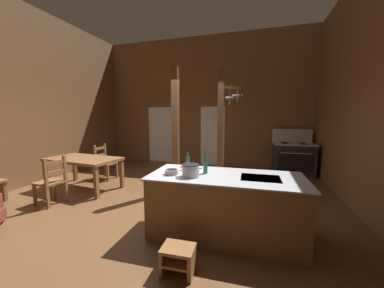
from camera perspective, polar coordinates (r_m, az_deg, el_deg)
name	(u,v)px	position (r m, az deg, el deg)	size (l,w,h in m)	color
ground_plane	(155,208)	(4.42, -9.72, -16.30)	(7.95, 8.44, 0.10)	brown
wall_back	(203,102)	(7.74, 3.00, 11.03)	(7.95, 0.14, 4.43)	brown
wall_left	(9,94)	(6.58, -40.49, 9.96)	(0.14, 8.44, 4.43)	brown
glazed_door_back_left	(161,135)	(8.22, -8.16, 2.45)	(1.00, 0.01, 2.05)	white
glazed_panel_back_right	(212,136)	(7.61, 5.43, 2.10)	(0.84, 0.01, 2.05)	white
kitchen_island	(225,205)	(3.26, 8.74, -15.73)	(2.19, 1.02, 0.89)	brown
stove_range	(293,158)	(7.04, 25.14, -3.45)	(1.16, 0.85, 1.32)	#242424
support_post_with_pot_rack	(222,126)	(5.07, 7.87, 4.63)	(0.57, 0.28, 2.78)	brown
support_post_center	(176,131)	(4.84, -4.37, 3.46)	(0.14, 0.14, 2.78)	brown
step_stool	(178,257)	(2.68, -3.67, -27.75)	(0.37, 0.30, 0.30)	brown
dining_table	(83,162)	(5.72, -26.82, -4.19)	(1.78, 1.07, 0.74)	brown
ladderback_chair_near_window	(52,181)	(5.08, -33.12, -8.30)	(0.49, 0.49, 0.95)	brown
ladderback_chair_by_post	(105,162)	(6.42, -22.10, -4.56)	(0.45, 0.45, 0.95)	brown
stockpot_on_counter	(191,170)	(3.01, -0.38, -6.97)	(0.32, 0.25, 0.17)	#B7BABF
mixing_bowl_on_counter	(172,172)	(3.14, -5.38, -7.35)	(0.20, 0.20, 0.07)	#B2A893
bottle_tall_on_counter	(205,164)	(3.16, 3.57, -5.42)	(0.06, 0.06, 0.33)	#2D5638
bottle_short_on_counter	(188,163)	(3.41, -1.13, -4.92)	(0.06, 0.06, 0.27)	#2D5638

